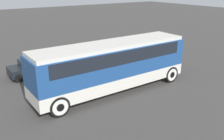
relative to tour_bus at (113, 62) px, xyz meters
The scene contains 4 objects.
ground_plane 2.00m from the tour_bus, behind, with size 120.00×120.00×0.00m, color #423F3D.
tour_bus is the anchor object (origin of this frame).
parked_car_near 6.87m from the tour_bus, 117.86° to the left, with size 4.26×1.82×1.33m.
parked_car_mid 8.41m from the tour_bus, 65.91° to the left, with size 4.79×1.81×1.34m.
Camera 1 is at (-8.83, -12.61, 6.92)m, focal length 40.00 mm.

